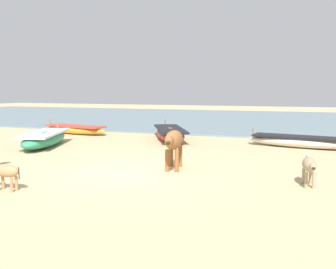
{
  "coord_description": "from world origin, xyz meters",
  "views": [
    {
      "loc": [
        4.02,
        -8.05,
        2.05
      ],
      "look_at": [
        -0.01,
        3.06,
        0.6
      ],
      "focal_mm": 38.52,
      "sensor_mm": 36.0,
      "label": 1
    }
  ],
  "objects_px": {
    "fishing_boat_4": "(302,141)",
    "calf_far_tan": "(5,172)",
    "fishing_boat_5": "(45,139)",
    "calf_near_dun": "(309,166)",
    "fishing_boat_1": "(75,129)",
    "cow_second_adult_brown": "(174,142)",
    "fishing_boat_6": "(170,133)"
  },
  "relations": [
    {
      "from": "fishing_boat_6",
      "to": "cow_second_adult_brown",
      "type": "distance_m",
      "value": 5.59
    },
    {
      "from": "calf_near_dun",
      "to": "fishing_boat_4",
      "type": "bearing_deg",
      "value": 174.16
    },
    {
      "from": "fishing_boat_1",
      "to": "fishing_boat_4",
      "type": "bearing_deg",
      "value": -174.42
    },
    {
      "from": "fishing_boat_4",
      "to": "cow_second_adult_brown",
      "type": "xyz_separation_m",
      "value": [
        -3.16,
        -4.96,
        0.5
      ]
    },
    {
      "from": "fishing_boat_5",
      "to": "calf_near_dun",
      "type": "height_order",
      "value": "fishing_boat_5"
    },
    {
      "from": "calf_near_dun",
      "to": "cow_second_adult_brown",
      "type": "xyz_separation_m",
      "value": [
        -3.28,
        0.59,
        0.28
      ]
    },
    {
      "from": "cow_second_adult_brown",
      "to": "fishing_boat_6",
      "type": "bearing_deg",
      "value": -169.87
    },
    {
      "from": "calf_near_dun",
      "to": "calf_far_tan",
      "type": "relative_size",
      "value": 1.14
    },
    {
      "from": "fishing_boat_1",
      "to": "fishing_boat_6",
      "type": "xyz_separation_m",
      "value": [
        4.95,
        -0.49,
        0.05
      ]
    },
    {
      "from": "calf_near_dun",
      "to": "fishing_boat_5",
      "type": "bearing_deg",
      "value": -113.52
    },
    {
      "from": "fishing_boat_4",
      "to": "fishing_boat_6",
      "type": "height_order",
      "value": "fishing_boat_6"
    },
    {
      "from": "fishing_boat_1",
      "to": "fishing_boat_5",
      "type": "xyz_separation_m",
      "value": [
        1.17,
        -3.63,
        0.06
      ]
    },
    {
      "from": "cow_second_adult_brown",
      "to": "calf_far_tan",
      "type": "bearing_deg",
      "value": -50.78
    },
    {
      "from": "fishing_boat_5",
      "to": "cow_second_adult_brown",
      "type": "relative_size",
      "value": 2.37
    },
    {
      "from": "cow_second_adult_brown",
      "to": "calf_near_dun",
      "type": "bearing_deg",
      "value": 69.29
    },
    {
      "from": "fishing_boat_4",
      "to": "calf_far_tan",
      "type": "distance_m",
      "value": 9.87
    },
    {
      "from": "fishing_boat_5",
      "to": "fishing_boat_6",
      "type": "bearing_deg",
      "value": -70.42
    },
    {
      "from": "calf_far_tan",
      "to": "cow_second_adult_brown",
      "type": "height_order",
      "value": "cow_second_adult_brown"
    },
    {
      "from": "fishing_boat_6",
      "to": "calf_far_tan",
      "type": "xyz_separation_m",
      "value": [
        -0.64,
        -8.27,
        0.12
      ]
    },
    {
      "from": "cow_second_adult_brown",
      "to": "fishing_boat_4",
      "type": "bearing_deg",
      "value": 137.05
    },
    {
      "from": "fishing_boat_6",
      "to": "cow_second_adult_brown",
      "type": "xyz_separation_m",
      "value": [
        1.96,
        -5.22,
        0.45
      ]
    },
    {
      "from": "fishing_boat_1",
      "to": "cow_second_adult_brown",
      "type": "xyz_separation_m",
      "value": [
        6.91,
        -5.71,
        0.51
      ]
    },
    {
      "from": "fishing_boat_4",
      "to": "calf_far_tan",
      "type": "xyz_separation_m",
      "value": [
        -5.76,
        -8.01,
        0.16
      ]
    },
    {
      "from": "fishing_boat_6",
      "to": "calf_far_tan",
      "type": "height_order",
      "value": "fishing_boat_6"
    },
    {
      "from": "fishing_boat_6",
      "to": "calf_far_tan",
      "type": "relative_size",
      "value": 4.64
    },
    {
      "from": "fishing_boat_6",
      "to": "calf_near_dun",
      "type": "relative_size",
      "value": 4.08
    },
    {
      "from": "fishing_boat_5",
      "to": "calf_near_dun",
      "type": "bearing_deg",
      "value": -126.6
    },
    {
      "from": "fishing_boat_4",
      "to": "fishing_boat_5",
      "type": "bearing_deg",
      "value": 27.45
    },
    {
      "from": "fishing_boat_6",
      "to": "cow_second_adult_brown",
      "type": "height_order",
      "value": "cow_second_adult_brown"
    },
    {
      "from": "fishing_boat_5",
      "to": "cow_second_adult_brown",
      "type": "height_order",
      "value": "cow_second_adult_brown"
    },
    {
      "from": "calf_far_tan",
      "to": "calf_near_dun",
      "type": "bearing_deg",
      "value": -156.81
    },
    {
      "from": "calf_far_tan",
      "to": "fishing_boat_1",
      "type": "bearing_deg",
      "value": -63.37
    }
  ]
}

